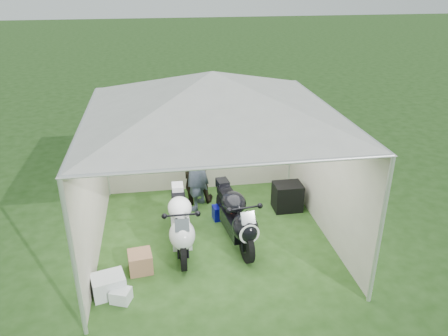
{
  "coord_description": "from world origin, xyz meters",
  "views": [
    {
      "loc": [
        -0.88,
        -6.6,
        4.4
      ],
      "look_at": [
        0.24,
        0.35,
        1.2
      ],
      "focal_mm": 35.0,
      "sensor_mm": 36.0,
      "label": 1
    }
  ],
  "objects_px": {
    "crate_0": "(109,285)",
    "crate_1": "(140,262)",
    "canopy_tent": "(212,98)",
    "person_blue_jacket": "(196,165)",
    "motorcycle_white": "(181,223)",
    "crate_2": "(121,295)",
    "equipment_box": "(287,197)",
    "person_dark_jacket": "(192,163)",
    "motorcycle_black": "(236,217)",
    "paddock_stand": "(222,212)"
  },
  "relations": [
    {
      "from": "crate_0",
      "to": "crate_1",
      "type": "height_order",
      "value": "crate_1"
    },
    {
      "from": "canopy_tent",
      "to": "person_blue_jacket",
      "type": "bearing_deg",
      "value": 99.7
    },
    {
      "from": "person_blue_jacket",
      "to": "crate_1",
      "type": "bearing_deg",
      "value": -4.01
    },
    {
      "from": "motorcycle_white",
      "to": "crate_2",
      "type": "distance_m",
      "value": 1.58
    },
    {
      "from": "equipment_box",
      "to": "crate_1",
      "type": "xyz_separation_m",
      "value": [
        -2.88,
        -1.55,
        -0.11
      ]
    },
    {
      "from": "motorcycle_white",
      "to": "person_dark_jacket",
      "type": "relative_size",
      "value": 1.08
    },
    {
      "from": "motorcycle_white",
      "to": "crate_0",
      "type": "distance_m",
      "value": 1.56
    },
    {
      "from": "motorcycle_white",
      "to": "person_blue_jacket",
      "type": "xyz_separation_m",
      "value": [
        0.41,
        1.42,
        0.43
      ]
    },
    {
      "from": "equipment_box",
      "to": "motorcycle_white",
      "type": "bearing_deg",
      "value": -154.41
    },
    {
      "from": "motorcycle_black",
      "to": "equipment_box",
      "type": "bearing_deg",
      "value": 31.92
    },
    {
      "from": "person_dark_jacket",
      "to": "paddock_stand",
      "type": "bearing_deg",
      "value": 119.3
    },
    {
      "from": "paddock_stand",
      "to": "crate_0",
      "type": "distance_m",
      "value": 2.74
    },
    {
      "from": "canopy_tent",
      "to": "person_dark_jacket",
      "type": "distance_m",
      "value": 2.23
    },
    {
      "from": "motorcycle_black",
      "to": "crate_1",
      "type": "height_order",
      "value": "motorcycle_black"
    },
    {
      "from": "person_blue_jacket",
      "to": "crate_2",
      "type": "distance_m",
      "value": 3.06
    },
    {
      "from": "motorcycle_white",
      "to": "crate_1",
      "type": "xyz_separation_m",
      "value": [
        -0.69,
        -0.5,
        -0.35
      ]
    },
    {
      "from": "motorcycle_black",
      "to": "person_dark_jacket",
      "type": "bearing_deg",
      "value": 102.42
    },
    {
      "from": "crate_0",
      "to": "crate_1",
      "type": "xyz_separation_m",
      "value": [
        0.46,
        0.49,
        0.01
      ]
    },
    {
      "from": "motorcycle_white",
      "to": "crate_1",
      "type": "relative_size",
      "value": 5.08
    },
    {
      "from": "canopy_tent",
      "to": "crate_0",
      "type": "relative_size",
      "value": 11.97
    },
    {
      "from": "motorcycle_white",
      "to": "crate_2",
      "type": "xyz_separation_m",
      "value": [
        -0.96,
        -1.18,
        -0.41
      ]
    },
    {
      "from": "paddock_stand",
      "to": "crate_0",
      "type": "xyz_separation_m",
      "value": [
        -2.0,
        -1.87,
        0.02
      ]
    },
    {
      "from": "person_blue_jacket",
      "to": "crate_0",
      "type": "height_order",
      "value": "person_blue_jacket"
    },
    {
      "from": "motorcycle_white",
      "to": "crate_2",
      "type": "bearing_deg",
      "value": -128.51
    },
    {
      "from": "equipment_box",
      "to": "crate_2",
      "type": "distance_m",
      "value": 3.87
    },
    {
      "from": "crate_1",
      "to": "motorcycle_white",
      "type": "bearing_deg",
      "value": 35.91
    },
    {
      "from": "motorcycle_white",
      "to": "paddock_stand",
      "type": "xyz_separation_m",
      "value": [
        0.85,
        0.88,
        -0.37
      ]
    },
    {
      "from": "equipment_box",
      "to": "crate_0",
      "type": "distance_m",
      "value": 3.92
    },
    {
      "from": "person_blue_jacket",
      "to": "crate_1",
      "type": "relative_size",
      "value": 5.14
    },
    {
      "from": "motorcycle_black",
      "to": "crate_1",
      "type": "distance_m",
      "value": 1.77
    },
    {
      "from": "paddock_stand",
      "to": "person_dark_jacket",
      "type": "xyz_separation_m",
      "value": [
        -0.49,
        0.81,
        0.72
      ]
    },
    {
      "from": "person_blue_jacket",
      "to": "crate_2",
      "type": "bearing_deg",
      "value": -2.0
    },
    {
      "from": "canopy_tent",
      "to": "equipment_box",
      "type": "bearing_deg",
      "value": 25.55
    },
    {
      "from": "person_dark_jacket",
      "to": "crate_0",
      "type": "relative_size",
      "value": 3.64
    },
    {
      "from": "motorcycle_white",
      "to": "paddock_stand",
      "type": "distance_m",
      "value": 1.28
    },
    {
      "from": "motorcycle_black",
      "to": "crate_0",
      "type": "distance_m",
      "value": 2.37
    },
    {
      "from": "person_blue_jacket",
      "to": "crate_2",
      "type": "height_order",
      "value": "person_blue_jacket"
    },
    {
      "from": "person_dark_jacket",
      "to": "equipment_box",
      "type": "distance_m",
      "value": 2.03
    },
    {
      "from": "canopy_tent",
      "to": "crate_1",
      "type": "xyz_separation_m",
      "value": [
        -1.29,
        -0.79,
        -2.41
      ]
    },
    {
      "from": "canopy_tent",
      "to": "motorcycle_white",
      "type": "xyz_separation_m",
      "value": [
        -0.6,
        -0.29,
        -2.06
      ]
    },
    {
      "from": "paddock_stand",
      "to": "equipment_box",
      "type": "bearing_deg",
      "value": 7.05
    },
    {
      "from": "motorcycle_black",
      "to": "crate_0",
      "type": "relative_size",
      "value": 3.98
    },
    {
      "from": "person_dark_jacket",
      "to": "motorcycle_black",
      "type": "bearing_deg",
      "value": 108.13
    },
    {
      "from": "person_dark_jacket",
      "to": "crate_1",
      "type": "bearing_deg",
      "value": 62.58
    },
    {
      "from": "person_blue_jacket",
      "to": "crate_1",
      "type": "xyz_separation_m",
      "value": [
        -1.1,
        -1.92,
        -0.78
      ]
    },
    {
      "from": "motorcycle_white",
      "to": "crate_0",
      "type": "relative_size",
      "value": 3.94
    },
    {
      "from": "crate_0",
      "to": "paddock_stand",
      "type": "bearing_deg",
      "value": 43.18
    },
    {
      "from": "crate_1",
      "to": "person_blue_jacket",
      "type": "bearing_deg",
      "value": 60.12
    },
    {
      "from": "motorcycle_white",
      "to": "crate_0",
      "type": "xyz_separation_m",
      "value": [
        -1.15,
        -0.99,
        -0.35
      ]
    },
    {
      "from": "canopy_tent",
      "to": "motorcycle_white",
      "type": "bearing_deg",
      "value": -154.31
    }
  ]
}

